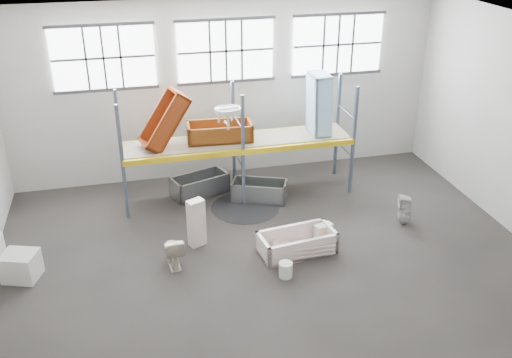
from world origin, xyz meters
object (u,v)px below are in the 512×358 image
object	(u,v)px
steel_tub_right	(260,191)
bucket	(286,270)
bathtub_beige	(297,242)
steel_tub_left	(200,185)
toilet_white	(405,210)
rust_tub_flat	(220,132)
blue_tub_upright	(319,105)
toilet_beige	(173,251)
carton_near	(21,266)
cistern_tall	(196,223)

from	to	relation	value
steel_tub_right	bucket	size ratio (longest dim) A/B	4.19
bathtub_beige	steel_tub_left	distance (m)	3.79
bucket	toilet_white	bearing A→B (deg)	22.62
steel_tub_left	rust_tub_flat	world-z (taller)	rust_tub_flat
steel_tub_left	blue_tub_upright	xyz separation A→B (m)	(3.21, -0.30, 2.12)
toilet_white	steel_tub_left	distance (m)	5.45
steel_tub_left	bucket	distance (m)	4.41
bathtub_beige	toilet_beige	bearing A→B (deg)	169.53
steel_tub_right	toilet_white	bearing A→B (deg)	-33.19
toilet_white	carton_near	distance (m)	8.94
steel_tub_right	blue_tub_upright	world-z (taller)	blue_tub_upright
toilet_beige	blue_tub_upright	size ratio (longest dim) A/B	0.44
cistern_tall	blue_tub_upright	xyz separation A→B (m)	(3.66, 2.24, 1.81)
steel_tub_left	blue_tub_upright	world-z (taller)	blue_tub_upright
rust_tub_flat	bucket	xyz separation A→B (m)	(0.63, -4.09, -1.65)
bathtub_beige	cistern_tall	xyz separation A→B (m)	(-2.16, 0.85, 0.33)
rust_tub_flat	steel_tub_right	bearing A→B (deg)	-31.01
toilet_beige	toilet_white	size ratio (longest dim) A/B	0.96
toilet_white	steel_tub_right	bearing A→B (deg)	-105.25
bathtub_beige	blue_tub_upright	distance (m)	4.04
toilet_beige	blue_tub_upright	distance (m)	5.58
bathtub_beige	carton_near	size ratio (longest dim) A/B	2.45
rust_tub_flat	carton_near	xyz separation A→B (m)	(-4.82, -2.81, -1.52)
rust_tub_flat	steel_tub_left	bearing A→B (deg)	165.61
blue_tub_upright	carton_near	size ratio (longest dim) A/B	2.37
steel_tub_left	carton_near	bearing A→B (deg)	-145.21
toilet_white	steel_tub_left	world-z (taller)	toilet_white
cistern_tall	steel_tub_right	world-z (taller)	cistern_tall
bathtub_beige	bucket	size ratio (longest dim) A/B	5.04
steel_tub_right	rust_tub_flat	world-z (taller)	rust_tub_flat
toilet_beige	bucket	xyz separation A→B (m)	(2.28, -1.01, -0.20)
steel_tub_left	rust_tub_flat	distance (m)	1.65
toilet_beige	carton_near	distance (m)	3.19
toilet_white	steel_tub_right	size ratio (longest dim) A/B	0.54
carton_near	toilet_beige	bearing A→B (deg)	-4.93
bucket	steel_tub_right	bearing A→B (deg)	85.08
bathtub_beige	steel_tub_left	world-z (taller)	steel_tub_left
bathtub_beige	toilet_white	world-z (taller)	toilet_white
toilet_beige	rust_tub_flat	bearing A→B (deg)	-122.77
carton_near	rust_tub_flat	bearing A→B (deg)	30.25
bucket	cistern_tall	bearing A→B (deg)	134.02
steel_tub_left	toilet_beige	bearing A→B (deg)	-108.50
rust_tub_flat	bucket	world-z (taller)	rust_tub_flat
steel_tub_left	blue_tub_upright	bearing A→B (deg)	-5.33
toilet_white	rust_tub_flat	bearing A→B (deg)	-104.76
toilet_white	blue_tub_upright	xyz separation A→B (m)	(-1.47, 2.49, 2.01)
toilet_white	bucket	distance (m)	3.78
cistern_tall	toilet_beige	bearing A→B (deg)	-157.17
rust_tub_flat	bucket	size ratio (longest dim) A/B	4.93
bathtub_beige	rust_tub_flat	distance (m)	3.78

